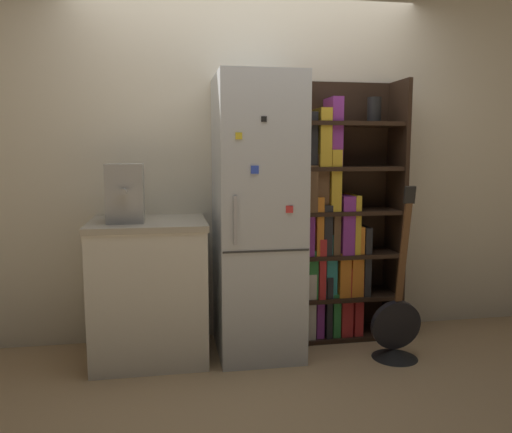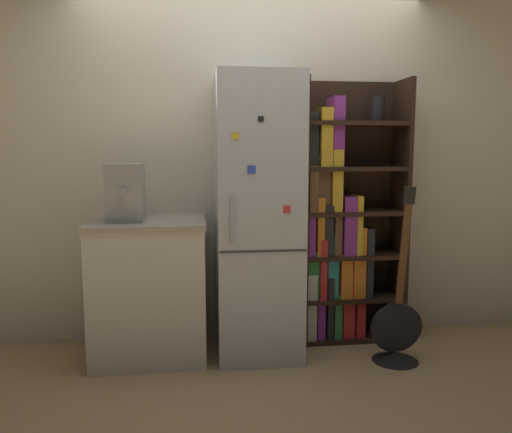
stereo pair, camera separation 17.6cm
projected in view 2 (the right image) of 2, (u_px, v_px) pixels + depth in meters
The scene contains 7 objects.
ground_plane at pixel (259, 356), 3.41m from camera, with size 16.00×16.00×0.00m, color tan.
wall_back at pixel (251, 164), 3.72m from camera, with size 8.00×0.05×2.60m.
refrigerator at pixel (257, 217), 3.41m from camera, with size 0.56×0.68×1.89m.
bookshelf at pixel (339, 229), 3.68m from camera, with size 0.77×0.35×1.90m.
kitchen_counter at pixel (150, 288), 3.39m from camera, with size 0.76×0.66×0.94m.
espresso_machine at pixel (126, 193), 3.24m from camera, with size 0.23×0.30×0.38m.
guitar at pixel (396, 337), 3.31m from camera, with size 0.34×0.31×1.18m.
Camera 2 is at (-0.42, -3.24, 1.39)m, focal length 35.00 mm.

